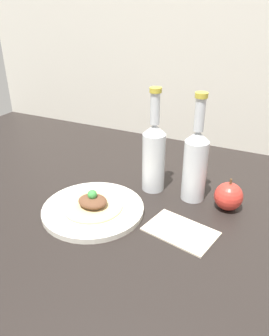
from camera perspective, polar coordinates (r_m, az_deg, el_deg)
The scene contains 8 objects.
ground_plane at distance 82.23cm, azimuth -0.27°, elevation -9.35°, with size 180.00×110.00×4.00cm, color black.
wall_backsplash at distance 117.07cm, azimuth 12.32°, elevation 23.03°, with size 180.00×3.00×80.00cm.
plate at distance 82.53cm, azimuth -7.21°, elevation -7.02°, with size 25.17×25.17×1.64cm.
plated_food at distance 81.62cm, azimuth -7.28°, elevation -6.04°, with size 14.81×14.81×4.78cm.
cider_bottle_left at distance 87.43cm, azimuth 3.38°, elevation 2.48°, with size 6.18×6.18×28.24cm.
cider_bottle_right at distance 84.19cm, azimuth 10.55°, elevation 1.05°, with size 6.18×6.18×28.24cm.
apple at distance 84.91cm, azimuth 16.05°, elevation -4.76°, with size 7.11×7.11×8.47cm.
napkin at distance 76.22cm, azimuth 8.03°, elevation -10.73°, with size 17.33×13.11×0.80cm.
Camera 1 is at (29.37, -59.64, 46.40)cm, focal length 35.00 mm.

